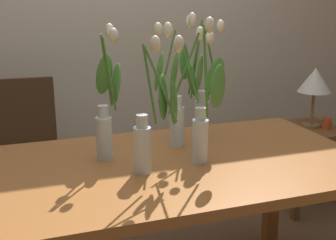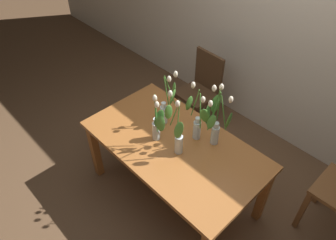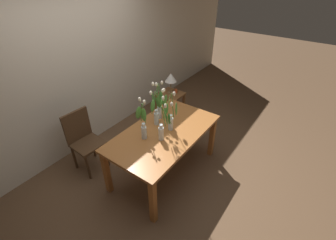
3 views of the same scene
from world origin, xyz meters
TOP-DOWN VIEW (x-y plane):
  - ground_plane at (0.00, 0.00)m, footprint 18.00×18.00m
  - room_wall_rear at (0.00, 1.55)m, footprint 9.00×0.10m
  - dining_table at (0.00, 0.00)m, footprint 1.60×0.90m
  - tulip_vase_0 at (0.08, -0.05)m, footprint 0.24×0.13m
  - tulip_vase_1 at (0.23, 0.25)m, footprint 0.22×0.21m
  - tulip_vase_2 at (-0.12, -0.09)m, footprint 0.18×0.13m
  - tulip_vase_3 at (-0.24, 0.14)m, footprint 0.13×0.16m
  - tulip_vase_4 at (0.08, 0.18)m, footprint 0.25×0.12m
  - dining_chair at (-0.58, 1.02)m, footprint 0.42×0.42m

SIDE VIEW (x-z plane):
  - ground_plane at x=0.00m, z-range 0.00..0.00m
  - dining_chair at x=-0.58m, z-range 0.06..0.99m
  - dining_table at x=0.00m, z-range 0.28..1.02m
  - tulip_vase_2 at x=-0.12m, z-range 0.65..1.18m
  - tulip_vase_3 at x=-0.24m, z-range 0.65..1.20m
  - tulip_vase_4 at x=0.08m, z-range 0.65..1.20m
  - tulip_vase_0 at x=0.08m, z-range 0.64..1.22m
  - tulip_vase_1 at x=0.23m, z-range 0.68..1.27m
  - room_wall_rear at x=0.00m, z-range 0.00..2.70m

